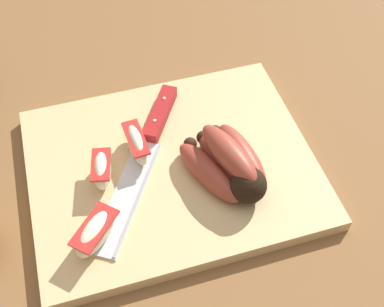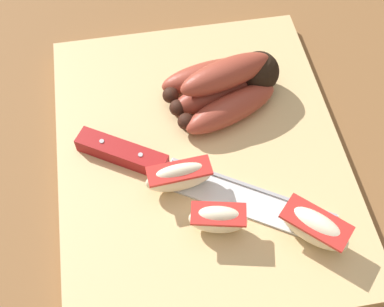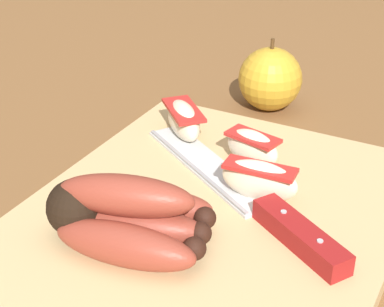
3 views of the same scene
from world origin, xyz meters
name	(u,v)px [view 2 (image 2 of 3)]	position (x,y,z in m)	size (l,w,h in m)	color
ground_plane	(203,174)	(0.00, 0.00, 0.00)	(6.00, 6.00, 0.00)	brown
cutting_board	(203,155)	(0.02, 0.00, 0.01)	(0.38, 0.31, 0.02)	tan
banana_bunch	(226,86)	(0.08, -0.04, 0.04)	(0.11, 0.14, 0.06)	black
chefs_knife	(164,169)	(0.00, 0.04, 0.03)	(0.17, 0.25, 0.02)	silver
apple_wedge_near	(179,177)	(-0.02, 0.03, 0.04)	(0.03, 0.07, 0.04)	#F4E5C1
apple_wedge_middle	(216,219)	(-0.07, 0.00, 0.04)	(0.03, 0.06, 0.04)	#F4E5C1
apple_wedge_far	(314,227)	(-0.10, -0.09, 0.04)	(0.07, 0.07, 0.04)	#F4E5C1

